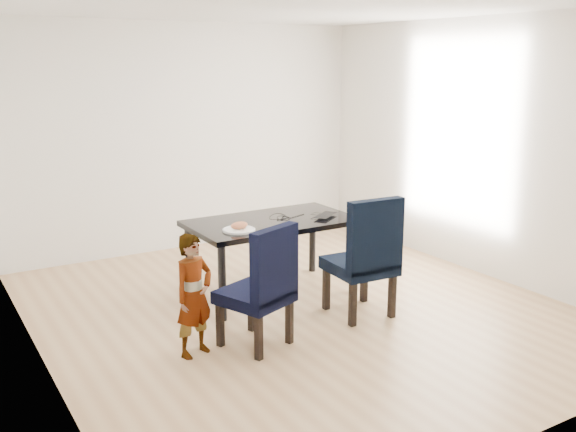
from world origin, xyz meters
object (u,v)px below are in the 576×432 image
chair_left (254,285)px  chair_right (360,255)px  plate (239,230)px  child (194,295)px  laptop (321,215)px  dining_table (272,257)px

chair_left → chair_right: 1.13m
chair_right → plate: (-0.87, 0.65, 0.21)m
chair_left → child: bearing=148.3°
chair_right → laptop: 0.75m
child → plate: 1.02m
chair_left → chair_right: size_ratio=0.92×
chair_left → child: 0.49m
chair_left → plate: 0.83m
dining_table → child: 1.48m
plate → chair_left: bearing=-108.5°
dining_table → child: (-1.20, -0.87, 0.11)m
plate → chair_right: bearing=-36.8°
chair_left → plate: chair_left is taller
dining_table → chair_right: size_ratio=1.45×
laptop → dining_table: bearing=-49.8°
dining_table → plate: (-0.46, -0.21, 0.38)m
chair_left → child: chair_left is taller
plate → dining_table: bearing=24.0°
child → dining_table: bearing=16.6°
chair_left → child: (-0.48, 0.09, -0.02)m
chair_right → child: size_ratio=1.13×
chair_right → child: 1.61m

